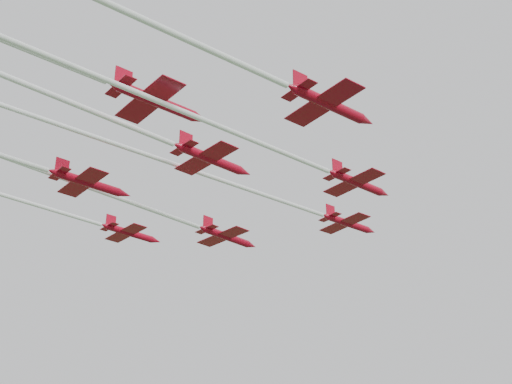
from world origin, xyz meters
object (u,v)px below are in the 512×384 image
Objects in this scene: jet_lead at (248,189)px; jet_row4_right at (22,47)px; jet_row2_left at (144,207)px; jet_row2_right at (263,144)px; jet_row3_mid at (117,121)px; jet_row3_left at (16,199)px; jet_row3_right at (255,70)px.

jet_row4_right is (3.99, -37.96, -1.46)m from jet_lead.
jet_lead is 13.91m from jet_row2_left.
jet_row2_right is at bearing 85.47° from jet_row4_right.
jet_row3_mid is 15.71m from jet_row4_right.
jet_row4_right reaches higher than jet_row3_left.
jet_row2_right is 35.79m from jet_row3_left.
jet_row2_left is (-9.81, -9.32, -3.18)m from jet_lead.
jet_row3_left is (-22.94, -19.62, -2.04)m from jet_lead.
jet_row3_mid is at bearing 2.13° from jet_row3_left.
jet_row2_right is at bearing -31.73° from jet_lead.
jet_row3_mid is at bearing 118.49° from jet_row4_right.
jet_row3_right is 0.77× the size of jet_row4_right.
jet_row2_left is 1.01× the size of jet_row2_right.
jet_lead reaches higher than jet_row2_left.
jet_row2_left is 16.72m from jet_row3_left.
jet_row3_mid is (-12.27, -10.48, 2.55)m from jet_row2_right.
jet_lead is 1.17× the size of jet_row3_mid.
jet_row3_right is (29.49, -14.24, 0.35)m from jet_row2_left.
jet_row4_right is at bearing -94.92° from jet_row2_right.
jet_row3_mid reaches higher than jet_row2_right.
jet_row3_right is at bearing -18.16° from jet_row2_left.
jet_row3_mid is 0.95× the size of jet_row4_right.
jet_row3_mid is (-0.18, -22.85, -0.43)m from jet_lead.
jet_row3_right is (7.59, -11.19, 0.15)m from jet_row2_right.
jet_row4_right is at bearing -70.06° from jet_lead.
jet_row3_mid is at bearing -76.53° from jet_lead.
jet_lead is 30.83m from jet_row3_right.
jet_row4_right reaches higher than jet_row2_right.
jet_row4_right is (13.81, -28.63, 1.72)m from jet_row2_left.
jet_row2_right is at bearing 21.90° from jet_row3_left.
jet_row3_left is at bearing -155.67° from jet_row2_right.
jet_row2_right is 13.52m from jet_row3_right.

